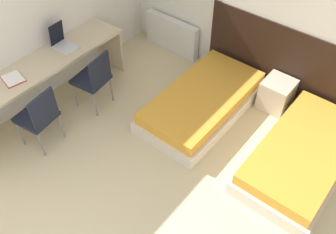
{
  "coord_description": "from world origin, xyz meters",
  "views": [
    {
      "loc": [
        1.92,
        -0.21,
        3.72
      ],
      "look_at": [
        0.0,
        2.18,
        0.55
      ],
      "focal_mm": 40.0,
      "sensor_mm": 36.0,
      "label": 1
    }
  ],
  "objects_px": {
    "nightstand": "(276,94)",
    "laptop": "(63,42)",
    "bed_near_door": "(303,155)",
    "chair_near_laptop": "(94,77)",
    "chair_near_notebook": "(39,115)",
    "bed_near_window": "(202,102)"
  },
  "relations": [
    {
      "from": "bed_near_window",
      "to": "chair_near_notebook",
      "type": "distance_m",
      "value": 2.14
    },
    {
      "from": "bed_near_door",
      "to": "laptop",
      "type": "bearing_deg",
      "value": -165.88
    },
    {
      "from": "chair_near_notebook",
      "to": "bed_near_window",
      "type": "bearing_deg",
      "value": 47.08
    },
    {
      "from": "bed_near_door",
      "to": "chair_near_laptop",
      "type": "distance_m",
      "value": 2.84
    },
    {
      "from": "bed_near_door",
      "to": "bed_near_window",
      "type": "bearing_deg",
      "value": 180.0
    },
    {
      "from": "bed_near_window",
      "to": "laptop",
      "type": "relative_size",
      "value": 5.67
    },
    {
      "from": "bed_near_window",
      "to": "bed_near_door",
      "type": "xyz_separation_m",
      "value": [
        1.47,
        0.0,
        0.0
      ]
    },
    {
      "from": "nightstand",
      "to": "laptop",
      "type": "distance_m",
      "value": 3.0
    },
    {
      "from": "chair_near_notebook",
      "to": "laptop",
      "type": "bearing_deg",
      "value": 113.29
    },
    {
      "from": "bed_near_door",
      "to": "chair_near_laptop",
      "type": "xyz_separation_m",
      "value": [
        -2.69,
        -0.82,
        0.34
      ]
    },
    {
      "from": "bed_near_window",
      "to": "bed_near_door",
      "type": "relative_size",
      "value": 1.0
    },
    {
      "from": "nightstand",
      "to": "laptop",
      "type": "relative_size",
      "value": 1.34
    },
    {
      "from": "nightstand",
      "to": "chair_near_laptop",
      "type": "height_order",
      "value": "chair_near_laptop"
    },
    {
      "from": "bed_near_door",
      "to": "chair_near_notebook",
      "type": "xyz_separation_m",
      "value": [
        -2.69,
        -1.72,
        0.34
      ]
    },
    {
      "from": "chair_near_laptop",
      "to": "laptop",
      "type": "bearing_deg",
      "value": 172.05
    },
    {
      "from": "bed_near_door",
      "to": "chair_near_notebook",
      "type": "height_order",
      "value": "chair_near_notebook"
    },
    {
      "from": "chair_near_laptop",
      "to": "nightstand",
      "type": "bearing_deg",
      "value": 30.93
    },
    {
      "from": "nightstand",
      "to": "bed_near_window",
      "type": "bearing_deg",
      "value": -135.38
    },
    {
      "from": "bed_near_window",
      "to": "laptop",
      "type": "height_order",
      "value": "laptop"
    },
    {
      "from": "laptop",
      "to": "nightstand",
      "type": "bearing_deg",
      "value": 28.84
    },
    {
      "from": "chair_near_laptop",
      "to": "chair_near_notebook",
      "type": "relative_size",
      "value": 1.0
    },
    {
      "from": "bed_near_window",
      "to": "laptop",
      "type": "bearing_deg",
      "value": -155.22
    }
  ]
}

